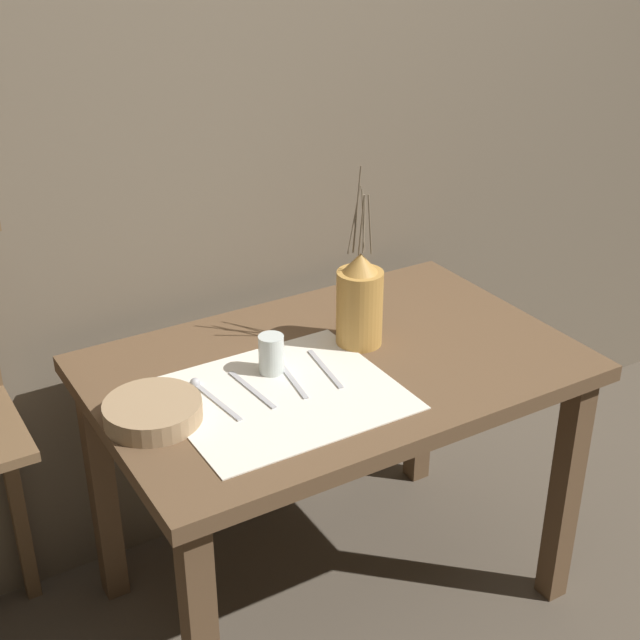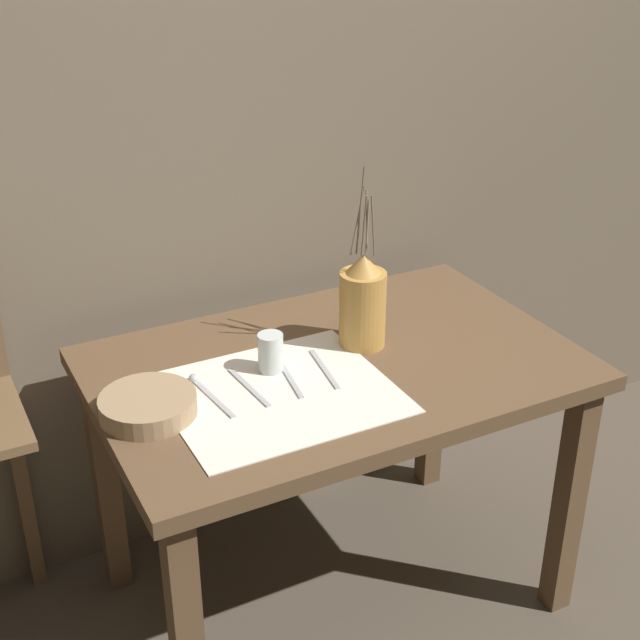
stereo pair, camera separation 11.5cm
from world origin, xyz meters
name	(u,v)px [view 2 (the right image)]	position (x,y,z in m)	size (l,w,h in m)	color
ground_plane	(333,591)	(0.00, 0.00, 0.00)	(12.00, 12.00, 0.00)	brown
stone_wall_back	(248,117)	(0.00, 0.48, 1.20)	(7.00, 0.06, 2.40)	#6B5E4C
wooden_table	(335,398)	(0.00, 0.00, 0.62)	(1.14, 0.74, 0.72)	brown
linen_cloth	(279,393)	(-0.18, -0.07, 0.72)	(0.50, 0.43, 0.00)	silver
pitcher_with_flowers	(363,303)	(0.10, 0.05, 0.83)	(0.11, 0.11, 0.45)	#B7843D
wooden_bowl	(148,406)	(-0.46, -0.02, 0.75)	(0.21, 0.21, 0.05)	#9E7F5B
glass_tumbler_near	(271,352)	(-0.15, 0.03, 0.77)	(0.06, 0.06, 0.09)	silver
spoon_inner	(201,386)	(-0.33, 0.03, 0.73)	(0.04, 0.20, 0.02)	#A8A8AD
fork_inner	(249,387)	(-0.23, -0.02, 0.73)	(0.03, 0.19, 0.00)	#A8A8AD
spoon_outer	(282,365)	(-0.12, 0.03, 0.73)	(0.05, 0.20, 0.02)	#A8A8AD
fork_outer	(324,369)	(-0.04, -0.03, 0.73)	(0.04, 0.19, 0.00)	#A8A8AD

